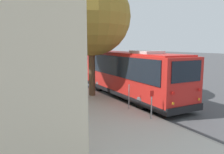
{
  "coord_description": "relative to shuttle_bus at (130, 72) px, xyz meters",
  "views": [
    {
      "loc": [
        -12.14,
        8.91,
        3.7
      ],
      "look_at": [
        2.05,
        0.86,
        1.3
      ],
      "focal_mm": 35.0,
      "sensor_mm": 36.0,
      "label": 1
    }
  ],
  "objects": [
    {
      "name": "shuttle_bus",
      "position": [
        0.0,
        0.0,
        0.0
      ],
      "size": [
        10.57,
        2.86,
        3.35
      ],
      "rotation": [
        0.0,
        0.0,
        -0.03
      ],
      "color": "red",
      "rests_on": "ground"
    },
    {
      "name": "parked_sedan_silver",
      "position": [
        25.71,
        0.25,
        -1.18
      ],
      "size": [
        4.26,
        1.95,
        1.33
      ],
      "rotation": [
        0.0,
        0.0,
        -0.07
      ],
      "color": "#A8AAAF",
      "rests_on": "ground"
    },
    {
      "name": "curb_strip",
      "position": [
        -0.47,
        1.56,
        -1.72
      ],
      "size": [
        80.0,
        0.14,
        0.15
      ],
      "primitive_type": "cube",
      "color": "#AAA69D",
      "rests_on": "ground"
    },
    {
      "name": "sidewalk_slab",
      "position": [
        -0.47,
        3.83,
        -1.72
      ],
      "size": [
        80.0,
        4.4,
        0.15
      ],
      "primitive_type": "cube",
      "color": "beige",
      "rests_on": "ground"
    },
    {
      "name": "street_tree",
      "position": [
        1.49,
        2.36,
        4.2
      ],
      "size": [
        5.38,
        5.38,
        8.98
      ],
      "color": "brown",
      "rests_on": "sidewalk_slab"
    },
    {
      "name": "parked_sedan_maroon",
      "position": [
        12.98,
        0.42,
        -1.22
      ],
      "size": [
        4.42,
        1.88,
        1.26
      ],
      "rotation": [
        0.0,
        0.0,
        -0.05
      ],
      "color": "maroon",
      "rests_on": "ground"
    },
    {
      "name": "parked_sedan_black",
      "position": [
        38.24,
        0.28,
        -1.2
      ],
      "size": [
        4.49,
        1.81,
        1.29
      ],
      "rotation": [
        0.0,
        0.0,
        -0.04
      ],
      "color": "black",
      "rests_on": "ground"
    },
    {
      "name": "sign_post_near",
      "position": [
        -4.69,
        1.97,
        -0.93
      ],
      "size": [
        0.06,
        0.22,
        1.39
      ],
      "color": "gray",
      "rests_on": "sidewalk_slab"
    },
    {
      "name": "sign_post_far",
      "position": [
        -2.75,
        1.97,
        -0.96
      ],
      "size": [
        0.06,
        0.06,
        1.39
      ],
      "color": "gray",
      "rests_on": "sidewalk_slab"
    },
    {
      "name": "ground_plane",
      "position": [
        -0.47,
        -0.26,
        -1.8
      ],
      "size": [
        160.0,
        160.0,
        0.0
      ],
      "primitive_type": "plane",
      "color": "#474749"
    },
    {
      "name": "parked_sedan_gray",
      "position": [
        18.83,
        0.63,
        -1.21
      ],
      "size": [
        4.4,
        1.9,
        1.28
      ],
      "rotation": [
        0.0,
        0.0,
        0.04
      ],
      "color": "slate",
      "rests_on": "ground"
    },
    {
      "name": "parked_sedan_navy",
      "position": [
        32.55,
        0.58,
        -1.2
      ],
      "size": [
        4.33,
        1.97,
        1.3
      ],
      "rotation": [
        0.0,
        0.0,
        0.07
      ],
      "color": "#19234C",
      "rests_on": "ground"
    }
  ]
}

